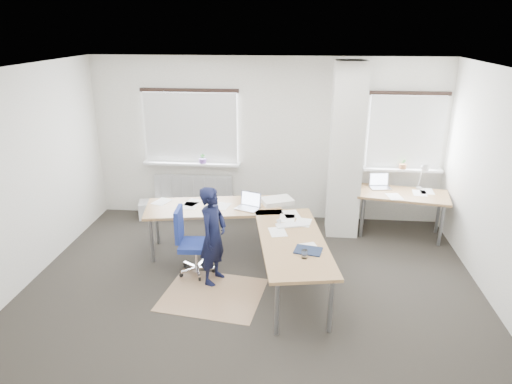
# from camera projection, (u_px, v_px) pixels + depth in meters

# --- Properties ---
(ground) EXTENTS (6.00, 6.00, 0.00)m
(ground) POSITION_uv_depth(u_px,v_px,m) (251.00, 290.00, 5.97)
(ground) COLOR #292521
(ground) RESTS_ON ground
(room_shell) EXTENTS (6.04, 5.04, 2.82)m
(room_shell) POSITION_uv_depth(u_px,v_px,m) (269.00, 153.00, 5.78)
(room_shell) COLOR beige
(room_shell) RESTS_ON ground
(floor_mat) EXTENTS (1.38, 1.21, 0.01)m
(floor_mat) POSITION_uv_depth(u_px,v_px,m) (213.00, 294.00, 5.88)
(floor_mat) COLOR #9A7654
(floor_mat) RESTS_ON ground
(white_crate) EXTENTS (0.56, 0.45, 0.29)m
(white_crate) POSITION_uv_depth(u_px,v_px,m) (153.00, 209.00, 8.20)
(white_crate) COLOR white
(white_crate) RESTS_ON ground
(desk_main) EXTENTS (2.82, 2.63, 0.96)m
(desk_main) POSITION_uv_depth(u_px,v_px,m) (253.00, 223.00, 6.29)
(desk_main) COLOR olive
(desk_main) RESTS_ON ground
(desk_side) EXTENTS (1.50, 0.93, 1.22)m
(desk_side) POSITION_uv_depth(u_px,v_px,m) (403.00, 195.00, 7.33)
(desk_side) COLOR olive
(desk_side) RESTS_ON ground
(task_chair) EXTENTS (0.53, 0.52, 0.97)m
(task_chair) POSITION_uv_depth(u_px,v_px,m) (193.00, 255.00, 6.31)
(task_chair) COLOR navy
(task_chair) RESTS_ON ground
(person) EXTENTS (0.46, 0.57, 1.35)m
(person) POSITION_uv_depth(u_px,v_px,m) (213.00, 236.00, 5.97)
(person) COLOR black
(person) RESTS_ON ground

